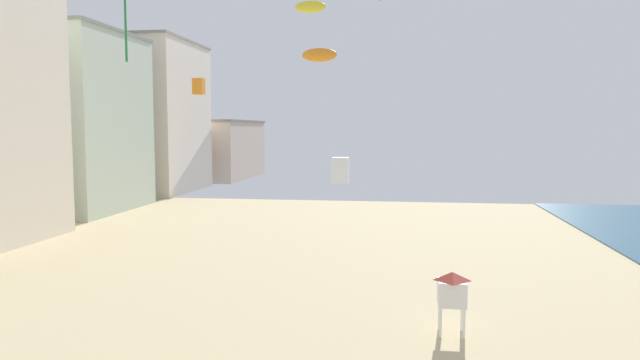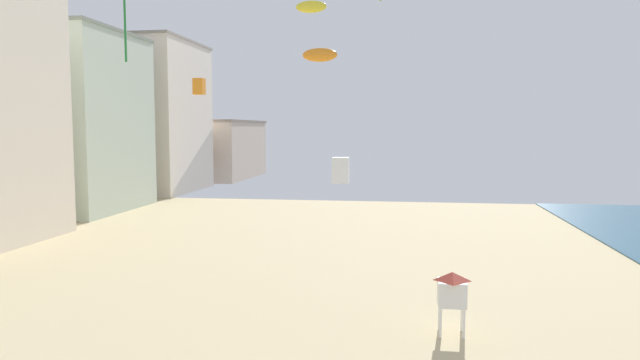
% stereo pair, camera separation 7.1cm
% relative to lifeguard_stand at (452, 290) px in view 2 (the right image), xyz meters
% --- Properties ---
extents(boardwalk_hotel_far, '(11.31, 14.33, 17.79)m').
position_rel_lifeguard_stand_xyz_m(boardwalk_hotel_far, '(-34.78, 30.62, 7.06)').
color(boardwalk_hotel_far, '#B7C6B2').
rests_on(boardwalk_hotel_far, ground).
extents(boardwalk_hotel_distant, '(11.55, 15.84, 19.49)m').
position_rel_lifeguard_stand_xyz_m(boardwalk_hotel_distant, '(-34.78, 48.95, 7.91)').
color(boardwalk_hotel_distant, silver).
rests_on(boardwalk_hotel_distant, ground).
extents(boardwalk_hotel_furthest, '(15.54, 21.48, 9.57)m').
position_rel_lifeguard_stand_xyz_m(boardwalk_hotel_furthest, '(-34.78, 69.91, 2.95)').
color(boardwalk_hotel_furthest, '#C6B29E').
rests_on(boardwalk_hotel_furthest, ground).
extents(lifeguard_stand, '(1.10, 1.10, 2.55)m').
position_rel_lifeguard_stand_xyz_m(lifeguard_stand, '(0.00, 0.00, 0.00)').
color(lifeguard_stand, white).
rests_on(lifeguard_stand, ground).
extents(kite_white_box, '(0.80, 0.80, 1.25)m').
position_rel_lifeguard_stand_xyz_m(kite_white_box, '(-5.01, 4.91, 4.36)').
color(kite_white_box, white).
extents(kite_orange_box, '(0.54, 0.54, 0.85)m').
position_rel_lifeguard_stand_xyz_m(kite_orange_box, '(-12.65, 6.33, 8.59)').
color(kite_orange_box, orange).
extents(kite_orange_parafoil, '(2.00, 0.55, 0.78)m').
position_rel_lifeguard_stand_xyz_m(kite_orange_parafoil, '(-6.77, 9.88, 10.55)').
color(kite_orange_parafoil, orange).
extents(kite_yellow_parafoil, '(2.37, 0.66, 0.92)m').
position_rel_lifeguard_stand_xyz_m(kite_yellow_parafoil, '(-9.14, 21.42, 15.64)').
color(kite_yellow_parafoil, yellow).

